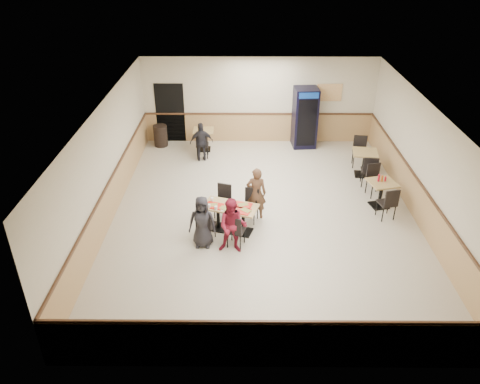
{
  "coord_description": "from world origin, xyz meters",
  "views": [
    {
      "loc": [
        -0.56,
        -10.61,
        6.67
      ],
      "look_at": [
        -0.62,
        -0.5,
        0.97
      ],
      "focal_mm": 35.0,
      "sensor_mm": 36.0,
      "label": 1
    }
  ],
  "objects_px": {
    "lone_diner": "(202,142)",
    "trash_bin": "(161,136)",
    "diner_woman_right": "(233,226)",
    "main_table": "(231,214)",
    "pepsi_cooler": "(305,118)",
    "side_table_far": "(364,160)",
    "diner_woman_left": "(202,222)",
    "back_table": "(204,137)",
    "diner_man_opposite": "(256,193)",
    "side_table_near": "(381,190)"
  },
  "relations": [
    {
      "from": "main_table",
      "to": "side_table_far",
      "type": "height_order",
      "value": "side_table_far"
    },
    {
      "from": "diner_woman_left",
      "to": "back_table",
      "type": "relative_size",
      "value": 1.8
    },
    {
      "from": "diner_woman_left",
      "to": "diner_man_opposite",
      "type": "relative_size",
      "value": 0.92
    },
    {
      "from": "diner_woman_right",
      "to": "back_table",
      "type": "relative_size",
      "value": 1.91
    },
    {
      "from": "side_table_far",
      "to": "trash_bin",
      "type": "height_order",
      "value": "side_table_far"
    },
    {
      "from": "back_table",
      "to": "pepsi_cooler",
      "type": "distance_m",
      "value": 3.53
    },
    {
      "from": "diner_man_opposite",
      "to": "diner_woman_right",
      "type": "bearing_deg",
      "value": 72.54
    },
    {
      "from": "back_table",
      "to": "trash_bin",
      "type": "relative_size",
      "value": 0.98
    },
    {
      "from": "side_table_far",
      "to": "back_table",
      "type": "bearing_deg",
      "value": 159.61
    },
    {
      "from": "main_table",
      "to": "side_table_far",
      "type": "distance_m",
      "value": 5.06
    },
    {
      "from": "diner_woman_right",
      "to": "lone_diner",
      "type": "xyz_separation_m",
      "value": [
        -1.11,
        4.99,
        -0.05
      ]
    },
    {
      "from": "lone_diner",
      "to": "side_table_near",
      "type": "bearing_deg",
      "value": 139.37
    },
    {
      "from": "side_table_far",
      "to": "diner_woman_right",
      "type": "bearing_deg",
      "value": -135.02
    },
    {
      "from": "pepsi_cooler",
      "to": "trash_bin",
      "type": "height_order",
      "value": "pepsi_cooler"
    },
    {
      "from": "diner_woman_left",
      "to": "lone_diner",
      "type": "xyz_separation_m",
      "value": [
        -0.39,
        4.76,
        -0.01
      ]
    },
    {
      "from": "main_table",
      "to": "trash_bin",
      "type": "xyz_separation_m",
      "value": [
        -2.58,
        5.3,
        -0.1
      ]
    },
    {
      "from": "side_table_far",
      "to": "trash_bin",
      "type": "distance_m",
      "value": 6.96
    },
    {
      "from": "back_table",
      "to": "pepsi_cooler",
      "type": "bearing_deg",
      "value": 6.47
    },
    {
      "from": "diner_woman_right",
      "to": "trash_bin",
      "type": "height_order",
      "value": "diner_woman_right"
    },
    {
      "from": "main_table",
      "to": "pepsi_cooler",
      "type": "relative_size",
      "value": 0.71
    },
    {
      "from": "lone_diner",
      "to": "side_table_far",
      "type": "relative_size",
      "value": 1.56
    },
    {
      "from": "lone_diner",
      "to": "trash_bin",
      "type": "height_order",
      "value": "lone_diner"
    },
    {
      "from": "lone_diner",
      "to": "side_table_far",
      "type": "height_order",
      "value": "lone_diner"
    },
    {
      "from": "diner_woman_left",
      "to": "side_table_far",
      "type": "bearing_deg",
      "value": 41.64
    },
    {
      "from": "diner_woman_left",
      "to": "lone_diner",
      "type": "distance_m",
      "value": 4.78
    },
    {
      "from": "main_table",
      "to": "diner_man_opposite",
      "type": "relative_size",
      "value": 1.02
    },
    {
      "from": "diner_woman_left",
      "to": "pepsi_cooler",
      "type": "bearing_deg",
      "value": 65.94
    },
    {
      "from": "main_table",
      "to": "back_table",
      "type": "distance_m",
      "value": 5.06
    },
    {
      "from": "diner_woman_left",
      "to": "diner_man_opposite",
      "type": "distance_m",
      "value": 1.82
    },
    {
      "from": "main_table",
      "to": "side_table_near",
      "type": "height_order",
      "value": "side_table_near"
    },
    {
      "from": "main_table",
      "to": "diner_man_opposite",
      "type": "distance_m",
      "value": 0.94
    },
    {
      "from": "diner_woman_right",
      "to": "lone_diner",
      "type": "distance_m",
      "value": 5.11
    },
    {
      "from": "side_table_far",
      "to": "main_table",
      "type": "bearing_deg",
      "value": -142.57
    },
    {
      "from": "diner_woman_left",
      "to": "side_table_far",
      "type": "distance_m",
      "value": 5.96
    },
    {
      "from": "lone_diner",
      "to": "trash_bin",
      "type": "bearing_deg",
      "value": -48.36
    },
    {
      "from": "diner_woman_right",
      "to": "main_table",
      "type": "bearing_deg",
      "value": 100.86
    },
    {
      "from": "side_table_near",
      "to": "back_table",
      "type": "xyz_separation_m",
      "value": [
        -5.09,
        3.73,
        -0.01
      ]
    },
    {
      "from": "lone_diner",
      "to": "trash_bin",
      "type": "distance_m",
      "value": 1.96
    },
    {
      "from": "diner_woman_right",
      "to": "back_table",
      "type": "height_order",
      "value": "diner_woman_right"
    },
    {
      "from": "diner_woman_left",
      "to": "diner_woman_right",
      "type": "height_order",
      "value": "diner_woman_right"
    },
    {
      "from": "side_table_near",
      "to": "diner_woman_left",
      "type": "bearing_deg",
      "value": -158.48
    },
    {
      "from": "diner_woman_right",
      "to": "side_table_near",
      "type": "bearing_deg",
      "value": 33.75
    },
    {
      "from": "main_table",
      "to": "lone_diner",
      "type": "height_order",
      "value": "lone_diner"
    },
    {
      "from": "lone_diner",
      "to": "back_table",
      "type": "xyz_separation_m",
      "value": [
        0.0,
        0.83,
        -0.16
      ]
    },
    {
      "from": "main_table",
      "to": "back_table",
      "type": "relative_size",
      "value": 2.01
    },
    {
      "from": "main_table",
      "to": "pepsi_cooler",
      "type": "distance_m",
      "value": 5.89
    },
    {
      "from": "main_table",
      "to": "side_table_far",
      "type": "bearing_deg",
      "value": 55.07
    },
    {
      "from": "side_table_near",
      "to": "trash_bin",
      "type": "bearing_deg",
      "value": 148.38
    },
    {
      "from": "lone_diner",
      "to": "side_table_far",
      "type": "distance_m",
      "value": 5.16
    },
    {
      "from": "diner_woman_right",
      "to": "trash_bin",
      "type": "xyz_separation_m",
      "value": [
        -2.65,
        6.17,
        -0.32
      ]
    }
  ]
}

